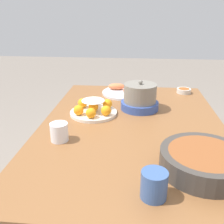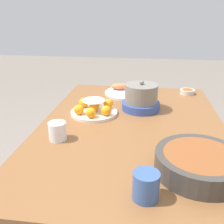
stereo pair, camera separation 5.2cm
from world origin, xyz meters
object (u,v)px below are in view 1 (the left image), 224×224
cup_near (59,132)px  sauce_bowl (184,91)px  warming_pot (140,98)px  dining_table (132,142)px  cake_plate (93,109)px  cup_far (154,185)px  seafood_platter (125,91)px  serving_bowl (204,161)px

cup_near → sauce_bowl: bearing=139.0°
sauce_bowl → warming_pot: size_ratio=0.44×
sauce_bowl → dining_table: bearing=-31.4°
dining_table → warming_pot: 0.28m
dining_table → cake_plate: size_ratio=5.27×
warming_pot → cup_far: bearing=3.1°
cup_far → warming_pot: size_ratio=0.42×
dining_table → sauce_bowl: sauce_bowl is taller
cake_plate → seafood_platter: bearing=157.9°
sauce_bowl → seafood_platter: 0.40m
seafood_platter → sauce_bowl: bearing=97.6°
dining_table → cake_plate: 0.28m
dining_table → sauce_bowl: bearing=148.6°
seafood_platter → cup_far: bearing=7.5°
dining_table → cup_near: bearing=-58.0°
serving_bowl → sauce_bowl: (-0.92, 0.08, -0.02)m
sauce_bowl → cake_plate: bearing=-51.8°
dining_table → serving_bowl: size_ratio=4.31×
serving_bowl → cup_far: bearing=-49.1°
sauce_bowl → cup_near: bearing=-41.0°
dining_table → seafood_platter: seafood_platter is taller
cake_plate → sauce_bowl: bearing=128.2°
serving_bowl → cup_far: 0.24m
dining_table → seafood_platter: bearing=-173.2°
seafood_platter → cup_far: cup_far is taller
cup_far → warming_pot: bearing=-176.9°
sauce_bowl → cup_near: (0.75, -0.65, 0.02)m
dining_table → cup_near: cup_near is taller
cake_plate → warming_pot: 0.27m
dining_table → cup_far: cup_far is taller
serving_bowl → cup_far: size_ratio=3.45×
cake_plate → sauce_bowl: cake_plate is taller
cup_near → dining_table: bearing=122.0°
sauce_bowl → seafood_platter: seafood_platter is taller
serving_bowl → cup_near: 0.60m
sauce_bowl → cup_far: cup_far is taller
serving_bowl → sauce_bowl: serving_bowl is taller
cup_far → warming_pot: warming_pot is taller
dining_table → cup_near: size_ratio=16.60×
cake_plate → cup_near: bearing=-17.6°
cup_near → warming_pot: (-0.41, 0.35, 0.03)m
cup_far → warming_pot: 0.75m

